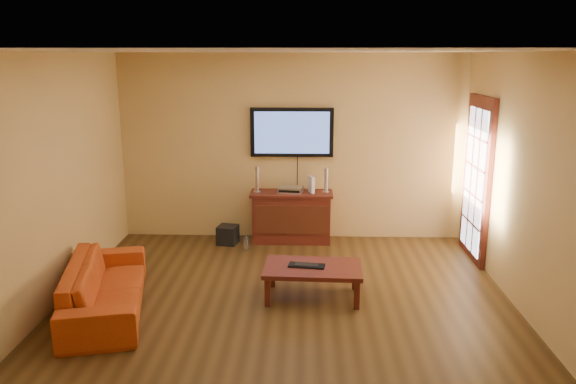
{
  "coord_description": "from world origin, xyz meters",
  "views": [
    {
      "loc": [
        0.21,
        -5.58,
        2.66
      ],
      "look_at": [
        0.0,
        0.8,
        1.1
      ],
      "focal_mm": 35.0,
      "sensor_mm": 36.0,
      "label": 1
    }
  ],
  "objects_px": {
    "sofa": "(105,278)",
    "subwoofer": "(228,235)",
    "media_console": "(291,217)",
    "av_receiver": "(290,189)",
    "coffee_table": "(313,270)",
    "game_console": "(311,184)",
    "speaker_left": "(257,180)",
    "bottle": "(246,244)",
    "speaker_right": "(326,181)",
    "television": "(292,132)",
    "keyboard": "(307,265)"
  },
  "relations": [
    {
      "from": "media_console",
      "to": "bottle",
      "type": "xyz_separation_m",
      "value": [
        -0.63,
        -0.44,
        -0.27
      ]
    },
    {
      "from": "game_console",
      "to": "subwoofer",
      "type": "relative_size",
      "value": 0.88
    },
    {
      "from": "media_console",
      "to": "bottle",
      "type": "relative_size",
      "value": 5.69
    },
    {
      "from": "speaker_right",
      "to": "bottle",
      "type": "xyz_separation_m",
      "value": [
        -1.12,
        -0.46,
        -0.8
      ]
    },
    {
      "from": "game_console",
      "to": "av_receiver",
      "type": "bearing_deg",
      "value": 160.21
    },
    {
      "from": "speaker_left",
      "to": "subwoofer",
      "type": "xyz_separation_m",
      "value": [
        -0.42,
        -0.16,
        -0.77
      ]
    },
    {
      "from": "av_receiver",
      "to": "sofa",
      "type": "bearing_deg",
      "value": -120.64
    },
    {
      "from": "speaker_right",
      "to": "av_receiver",
      "type": "xyz_separation_m",
      "value": [
        -0.51,
        -0.02,
        -0.12
      ]
    },
    {
      "from": "sofa",
      "to": "subwoofer",
      "type": "distance_m",
      "value": 2.45
    },
    {
      "from": "media_console",
      "to": "av_receiver",
      "type": "distance_m",
      "value": 0.41
    },
    {
      "from": "media_console",
      "to": "speaker_right",
      "type": "bearing_deg",
      "value": 3.28
    },
    {
      "from": "television",
      "to": "keyboard",
      "type": "relative_size",
      "value": 2.84
    },
    {
      "from": "media_console",
      "to": "keyboard",
      "type": "relative_size",
      "value": 2.81
    },
    {
      "from": "coffee_table",
      "to": "game_console",
      "type": "bearing_deg",
      "value": 90.22
    },
    {
      "from": "bottle",
      "to": "keyboard",
      "type": "height_order",
      "value": "keyboard"
    },
    {
      "from": "speaker_left",
      "to": "keyboard",
      "type": "relative_size",
      "value": 0.88
    },
    {
      "from": "sofa",
      "to": "game_console",
      "type": "relative_size",
      "value": 7.99
    },
    {
      "from": "speaker_right",
      "to": "subwoofer",
      "type": "height_order",
      "value": "speaker_right"
    },
    {
      "from": "media_console",
      "to": "speaker_left",
      "type": "height_order",
      "value": "speaker_left"
    },
    {
      "from": "game_console",
      "to": "speaker_right",
      "type": "bearing_deg",
      "value": -13.81
    },
    {
      "from": "keyboard",
      "to": "television",
      "type": "bearing_deg",
      "value": 95.9
    },
    {
      "from": "sofa",
      "to": "coffee_table",
      "type": "bearing_deg",
      "value": -92.98
    },
    {
      "from": "sofa",
      "to": "bottle",
      "type": "relative_size",
      "value": 9.08
    },
    {
      "from": "speaker_left",
      "to": "keyboard",
      "type": "height_order",
      "value": "speaker_left"
    },
    {
      "from": "bottle",
      "to": "speaker_right",
      "type": "bearing_deg",
      "value": 22.46
    },
    {
      "from": "media_console",
      "to": "subwoofer",
      "type": "bearing_deg",
      "value": -170.57
    },
    {
      "from": "speaker_left",
      "to": "game_console",
      "type": "xyz_separation_m",
      "value": [
        0.78,
        0.0,
        -0.05
      ]
    },
    {
      "from": "speaker_left",
      "to": "subwoofer",
      "type": "bearing_deg",
      "value": -159.34
    },
    {
      "from": "bottle",
      "to": "television",
      "type": "bearing_deg",
      "value": 44.85
    },
    {
      "from": "media_console",
      "to": "speaker_left",
      "type": "distance_m",
      "value": 0.73
    },
    {
      "from": "sofa",
      "to": "av_receiver",
      "type": "distance_m",
      "value": 3.07
    },
    {
      "from": "coffee_table",
      "to": "game_console",
      "type": "distance_m",
      "value": 2.04
    },
    {
      "from": "television",
      "to": "sofa",
      "type": "bearing_deg",
      "value": -126.75
    },
    {
      "from": "television",
      "to": "sofa",
      "type": "xyz_separation_m",
      "value": [
        -1.91,
        -2.56,
        -1.21
      ]
    },
    {
      "from": "coffee_table",
      "to": "sofa",
      "type": "relative_size",
      "value": 0.59
    },
    {
      "from": "sofa",
      "to": "bottle",
      "type": "bearing_deg",
      "value": -47.04
    },
    {
      "from": "speaker_right",
      "to": "media_console",
      "type": "bearing_deg",
      "value": -176.72
    },
    {
      "from": "av_receiver",
      "to": "keyboard",
      "type": "relative_size",
      "value": 0.83
    },
    {
      "from": "media_console",
      "to": "speaker_left",
      "type": "relative_size",
      "value": 3.19
    },
    {
      "from": "coffee_table",
      "to": "av_receiver",
      "type": "relative_size",
      "value": 3.2
    },
    {
      "from": "sofa",
      "to": "bottle",
      "type": "xyz_separation_m",
      "value": [
        1.29,
        1.94,
        -0.27
      ]
    },
    {
      "from": "keyboard",
      "to": "speaker_left",
      "type": "bearing_deg",
      "value": 110.07
    },
    {
      "from": "coffee_table",
      "to": "av_receiver",
      "type": "xyz_separation_m",
      "value": [
        -0.31,
        1.98,
        0.45
      ]
    },
    {
      "from": "game_console",
      "to": "bottle",
      "type": "relative_size",
      "value": 1.14
    },
    {
      "from": "coffee_table",
      "to": "sofa",
      "type": "distance_m",
      "value": 2.24
    },
    {
      "from": "speaker_left",
      "to": "av_receiver",
      "type": "distance_m",
      "value": 0.5
    },
    {
      "from": "speaker_left",
      "to": "sofa",
      "type": "bearing_deg",
      "value": -120.73
    },
    {
      "from": "coffee_table",
      "to": "subwoofer",
      "type": "height_order",
      "value": "coffee_table"
    },
    {
      "from": "coffee_table",
      "to": "game_console",
      "type": "xyz_separation_m",
      "value": [
        -0.01,
        1.97,
        0.53
      ]
    },
    {
      "from": "speaker_right",
      "to": "sofa",
      "type": "bearing_deg",
      "value": -135.09
    }
  ]
}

